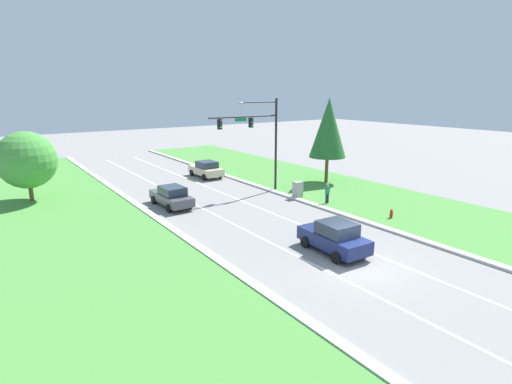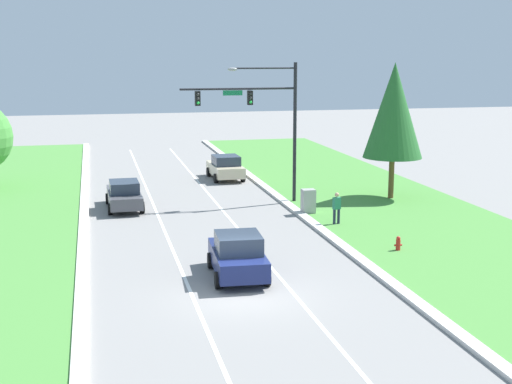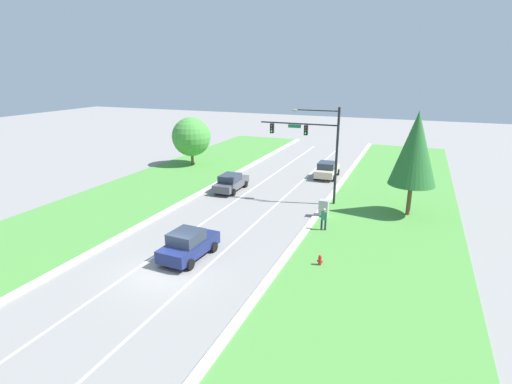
# 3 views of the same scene
# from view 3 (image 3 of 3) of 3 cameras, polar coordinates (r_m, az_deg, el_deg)

# --- Properties ---
(ground_plane) EXTENTS (160.00, 160.00, 0.00)m
(ground_plane) POSITION_cam_3_polar(r_m,az_deg,el_deg) (23.28, -12.70, -11.13)
(ground_plane) COLOR gray
(curb_strip_right) EXTENTS (0.50, 90.00, 0.15)m
(curb_strip_right) POSITION_cam_3_polar(r_m,az_deg,el_deg) (20.85, 0.60, -14.02)
(curb_strip_right) COLOR beige
(curb_strip_right) RESTS_ON ground_plane
(curb_strip_left) EXTENTS (0.50, 90.00, 0.15)m
(curb_strip_left) POSITION_cam_3_polar(r_m,az_deg,el_deg) (26.65, -22.88, -8.19)
(curb_strip_left) COLOR beige
(curb_strip_left) RESTS_ON ground_plane
(grass_verge_right) EXTENTS (10.00, 90.00, 0.08)m
(grass_verge_right) POSITION_cam_3_polar(r_m,az_deg,el_deg) (19.86, 15.46, -16.58)
(grass_verge_right) COLOR #4C8E3D
(grass_verge_right) RESTS_ON ground_plane
(grass_verge_left) EXTENTS (10.00, 90.00, 0.08)m
(grass_verge_left) POSITION_cam_3_polar(r_m,az_deg,el_deg) (30.42, -29.98, -6.12)
(grass_verge_left) COLOR #4C8E3D
(grass_verge_left) RESTS_ON ground_plane
(lane_stripe_inner_left) EXTENTS (0.14, 81.00, 0.01)m
(lane_stripe_inner_left) POSITION_cam_3_polar(r_m,az_deg,el_deg) (24.27, -16.26, -10.18)
(lane_stripe_inner_left) COLOR white
(lane_stripe_inner_left) RESTS_ON ground_plane
(lane_stripe_inner_right) EXTENTS (0.14, 81.00, 0.01)m
(lane_stripe_inner_right) POSITION_cam_3_polar(r_m,az_deg,el_deg) (22.39, -8.81, -12.10)
(lane_stripe_inner_right) COLOR white
(lane_stripe_inner_right) RESTS_ON ground_plane
(traffic_signal_mast) EXTENTS (6.66, 0.41, 8.03)m
(traffic_signal_mast) POSITION_cam_3_polar(r_m,az_deg,el_deg) (33.21, 8.41, 7.30)
(traffic_signal_mast) COLOR black
(traffic_signal_mast) RESTS_ON ground_plane
(graphite_sedan) EXTENTS (2.00, 4.67, 1.59)m
(graphite_sedan) POSITION_cam_3_polar(r_m,az_deg,el_deg) (37.19, -3.59, 1.39)
(graphite_sedan) COLOR #4C4C51
(graphite_sedan) RESTS_ON ground_plane
(navy_sedan) EXTENTS (2.24, 4.25, 1.76)m
(navy_sedan) POSITION_cam_3_polar(r_m,az_deg,el_deg) (24.31, -9.62, -7.41)
(navy_sedan) COLOR navy
(navy_sedan) RESTS_ON ground_plane
(champagne_sedan) EXTENTS (2.16, 4.38, 1.66)m
(champagne_sedan) POSITION_cam_3_polar(r_m,az_deg,el_deg) (42.35, 10.11, 3.15)
(champagne_sedan) COLOR beige
(champagne_sedan) RESTS_ON ground_plane
(utility_cabinet) EXTENTS (0.70, 0.60, 1.36)m
(utility_cabinet) POSITION_cam_3_polar(r_m,az_deg,el_deg) (30.94, 9.65, -2.33)
(utility_cabinet) COLOR #9E9E99
(utility_cabinet) RESTS_ON ground_plane
(pedestrian) EXTENTS (0.43, 0.32, 1.69)m
(pedestrian) POSITION_cam_3_polar(r_m,az_deg,el_deg) (28.18, 9.66, -3.74)
(pedestrian) COLOR #232842
(pedestrian) RESTS_ON ground_plane
(fire_hydrant) EXTENTS (0.34, 0.20, 0.70)m
(fire_hydrant) POSITION_cam_3_polar(r_m,az_deg,el_deg) (23.53, 9.11, -9.65)
(fire_hydrant) COLOR red
(fire_hydrant) RESTS_ON ground_plane
(conifer_near_right_tree) EXTENTS (3.46, 3.46, 8.04)m
(conifer_near_right_tree) POSITION_cam_3_polar(r_m,az_deg,el_deg) (31.85, 21.79, 5.77)
(conifer_near_right_tree) COLOR brown
(conifer_near_right_tree) RESTS_ON ground_plane
(oak_near_left_tree) EXTENTS (4.47, 4.47, 5.62)m
(oak_near_left_tree) POSITION_cam_3_polar(r_m,az_deg,el_deg) (47.25, -9.22, 7.80)
(oak_near_left_tree) COLOR brown
(oak_near_left_tree) RESTS_ON ground_plane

